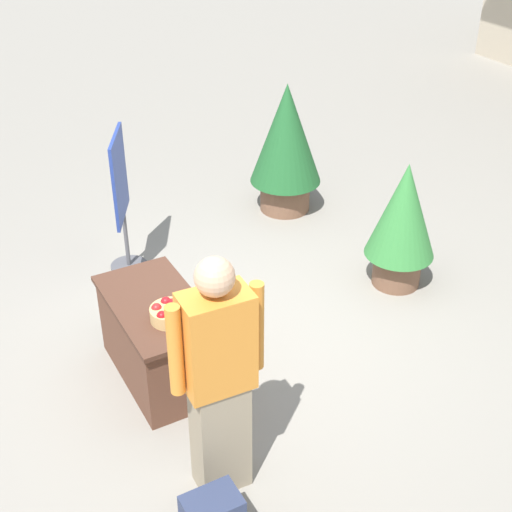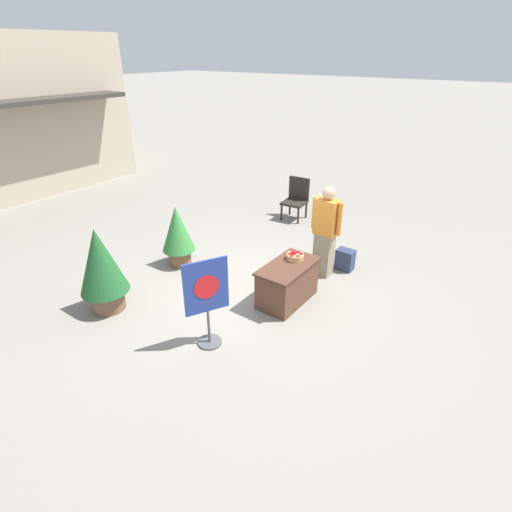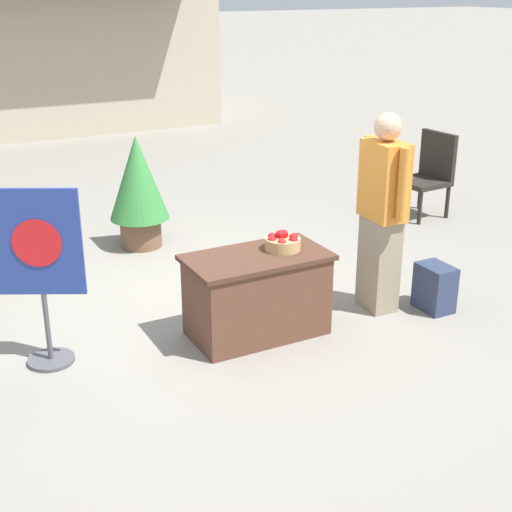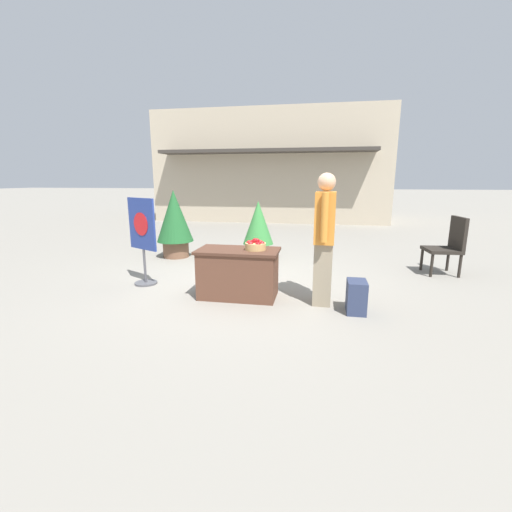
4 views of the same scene
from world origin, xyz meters
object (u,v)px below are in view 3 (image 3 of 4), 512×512
at_px(person_visitor, 382,212).
at_px(backpack, 435,288).
at_px(poster_board, 41,268).
at_px(potted_plant_far_right, 138,186).
at_px(patio_chair, 429,171).
at_px(display_table, 257,295).
at_px(apple_basket, 283,242).

distance_m(person_visitor, backpack, 0.86).
relative_size(person_visitor, backpack, 4.19).
bearing_deg(backpack, poster_board, 168.78).
distance_m(person_visitor, potted_plant_far_right, 2.87).
height_order(poster_board, patio_chair, poster_board).
xyz_separation_m(display_table, person_visitor, (1.20, -0.06, 0.55)).
bearing_deg(display_table, patio_chair, 28.84).
xyz_separation_m(poster_board, potted_plant_far_right, (1.49, 2.14, -0.09)).
bearing_deg(patio_chair, potted_plant_far_right, -14.15).
bearing_deg(person_visitor, patio_chair, -136.26).
height_order(apple_basket, poster_board, poster_board).
distance_m(person_visitor, poster_board, 2.86).
bearing_deg(display_table, potted_plant_far_right, 93.45).
bearing_deg(display_table, apple_basket, 4.40).
distance_m(display_table, poster_board, 1.73).
bearing_deg(display_table, poster_board, 168.86).
height_order(display_table, apple_basket, apple_basket).
relative_size(display_table, poster_board, 0.83).
xyz_separation_m(display_table, potted_plant_far_right, (-0.15, 2.47, 0.34)).
xyz_separation_m(backpack, patio_chair, (1.79, 2.21, 0.35)).
bearing_deg(person_visitor, backpack, 150.57).
bearing_deg(patio_chair, poster_board, 12.33).
relative_size(poster_board, patio_chair, 1.35).
bearing_deg(poster_board, backpack, 106.08).
relative_size(backpack, patio_chair, 0.40).
xyz_separation_m(apple_basket, potted_plant_far_right, (-0.40, 2.45, -0.08)).
relative_size(backpack, poster_board, 0.30).
height_order(patio_chair, potted_plant_far_right, potted_plant_far_right).
relative_size(apple_basket, person_visitor, 0.17).
bearing_deg(poster_board, patio_chair, 134.43).
relative_size(person_visitor, potted_plant_far_right, 1.42).
height_order(apple_basket, potted_plant_far_right, potted_plant_far_right).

